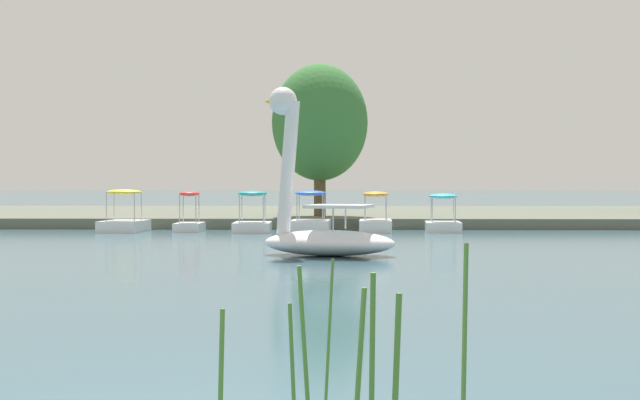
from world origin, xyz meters
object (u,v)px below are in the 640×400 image
at_px(pedal_boat_cyan, 443,220).
at_px(pedal_boat_blue, 311,221).
at_px(tree_broadleaf_left, 320,123).
at_px(pedal_boat_yellow, 124,220).
at_px(pedal_boat_red, 189,220).
at_px(pedal_boat_orange, 376,220).
at_px(pedal_boat_teal, 252,220).
at_px(swan_boat, 322,222).

xyz_separation_m(pedal_boat_cyan, pedal_boat_blue, (-5.01, -0.55, -0.01)).
bearing_deg(pedal_boat_blue, tree_broadleaf_left, 87.54).
xyz_separation_m(pedal_boat_yellow, tree_broadleaf_left, (7.30, 4.68, 4.01)).
bearing_deg(pedal_boat_red, pedal_boat_orange, -0.79).
bearing_deg(pedal_boat_teal, pedal_boat_yellow, 177.55).
bearing_deg(swan_boat, pedal_boat_blue, 93.61).
height_order(pedal_boat_blue, pedal_boat_teal, pedal_boat_blue).
distance_m(pedal_boat_cyan, tree_broadleaf_left, 7.59).
distance_m(pedal_boat_teal, pedal_boat_red, 2.51).
bearing_deg(pedal_boat_orange, pedal_boat_cyan, 4.33).
distance_m(pedal_boat_orange, tree_broadleaf_left, 6.43).
distance_m(pedal_boat_blue, pedal_boat_red, 4.67).
xyz_separation_m(pedal_boat_orange, pedal_boat_teal, (-4.63, -0.38, 0.02)).
height_order(pedal_boat_orange, pedal_boat_blue, pedal_boat_blue).
xyz_separation_m(pedal_boat_cyan, tree_broadleaf_left, (-4.80, 4.31, 4.01)).
relative_size(pedal_boat_blue, pedal_boat_yellow, 0.97).
distance_m(pedal_boat_orange, pedal_boat_red, 7.09).
xyz_separation_m(pedal_boat_orange, pedal_boat_blue, (-2.44, -0.35, -0.00)).
height_order(pedal_boat_blue, tree_broadleaf_left, tree_broadleaf_left).
distance_m(pedal_boat_blue, pedal_boat_teal, 2.19).
distance_m(swan_boat, tree_broadleaf_left, 16.03).
relative_size(pedal_boat_orange, pedal_boat_yellow, 1.01).
relative_size(swan_boat, pedal_boat_blue, 1.83).
xyz_separation_m(pedal_boat_cyan, pedal_boat_orange, (-2.57, -0.19, -0.01)).
distance_m(swan_boat, pedal_boat_red, 12.41).
height_order(pedal_boat_cyan, pedal_boat_yellow, pedal_boat_yellow).
distance_m(pedal_boat_teal, pedal_boat_yellow, 4.91).
relative_size(pedal_boat_teal, pedal_boat_yellow, 0.93).
height_order(pedal_boat_orange, pedal_boat_teal, pedal_boat_teal).
bearing_deg(pedal_boat_blue, pedal_boat_teal, -179.19).
relative_size(pedal_boat_yellow, tree_broadleaf_left, 0.36).
relative_size(pedal_boat_cyan, pedal_boat_yellow, 0.95).
bearing_deg(tree_broadleaf_left, pedal_boat_cyan, -41.94).
xyz_separation_m(pedal_boat_blue, pedal_boat_teal, (-2.19, -0.03, 0.02)).
height_order(swan_boat, pedal_boat_blue, swan_boat).
xyz_separation_m(swan_boat, pedal_boat_teal, (-2.87, 10.72, -0.38)).
height_order(pedal_boat_red, tree_broadleaf_left, tree_broadleaf_left).
bearing_deg(pedal_boat_yellow, pedal_boat_teal, -2.45).
relative_size(pedal_boat_blue, tree_broadleaf_left, 0.35).
xyz_separation_m(swan_boat, pedal_boat_blue, (-0.68, 10.75, -0.41)).
bearing_deg(pedal_boat_orange, pedal_boat_yellow, -178.95).
xyz_separation_m(pedal_boat_red, tree_broadleaf_left, (4.86, 4.41, 4.03)).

